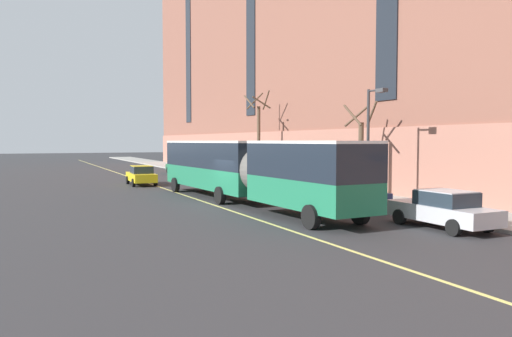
# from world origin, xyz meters

# --- Properties ---
(ground_plane) EXTENTS (260.00, 260.00, 0.00)m
(ground_plane) POSITION_xyz_m (0.00, 0.00, 0.00)
(ground_plane) COLOR #303033
(sidewalk) EXTENTS (4.42, 160.00, 0.15)m
(sidewalk) POSITION_xyz_m (8.64, 3.00, 0.07)
(sidewalk) COLOR #9E9B93
(sidewalk) RESTS_ON ground
(city_bus) EXTENTS (3.66, 20.17, 3.54)m
(city_bus) POSITION_xyz_m (1.00, 0.08, 2.06)
(city_bus) COLOR #1E704C
(city_bus) RESTS_ON ground
(parked_car_silver_0) EXTENTS (1.97, 4.74, 1.56)m
(parked_car_silver_0) POSITION_xyz_m (5.09, -10.44, 0.78)
(parked_car_silver_0) COLOR #B7B7BC
(parked_car_silver_0) RESTS_ON ground
(parked_car_silver_2) EXTENTS (1.99, 4.55, 1.56)m
(parked_car_silver_2) POSITION_xyz_m (5.36, 2.98, 0.78)
(parked_car_silver_2) COLOR #B7B7BC
(parked_car_silver_2) RESTS_ON ground
(parked_car_champagne_3) EXTENTS (2.05, 4.83, 1.56)m
(parked_car_champagne_3) POSITION_xyz_m (5.33, 21.11, 0.78)
(parked_car_champagne_3) COLOR #BCAD89
(parked_car_champagne_3) RESTS_ON ground
(parked_car_black_5) EXTENTS (2.06, 4.64, 1.56)m
(parked_car_black_5) POSITION_xyz_m (5.17, 13.16, 0.78)
(parked_car_black_5) COLOR black
(parked_car_black_5) RESTS_ON ground
(parked_car_green_6) EXTENTS (2.03, 4.71, 1.56)m
(parked_car_green_6) POSITION_xyz_m (5.27, 27.19, 0.78)
(parked_car_green_6) COLOR #23603D
(parked_car_green_6) RESTS_ON ground
(parked_car_navy_7) EXTENTS (2.14, 4.62, 1.56)m
(parked_car_navy_7) POSITION_xyz_m (5.20, -3.99, 0.78)
(parked_car_navy_7) COLOR navy
(parked_car_navy_7) RESTS_ON ground
(taxi_cab) EXTENTS (2.04, 4.71, 1.56)m
(taxi_cab) POSITION_xyz_m (-1.60, 14.69, 0.78)
(taxi_cab) COLOR yellow
(taxi_cab) RESTS_ON ground
(street_tree_mid_block) EXTENTS (1.90, 1.91, 5.77)m
(street_tree_mid_block) POSITION_xyz_m (8.41, -0.64, 2.96)
(street_tree_mid_block) COLOR brown
(street_tree_mid_block) RESTS_ON sidewalk
(street_tree_far_uptown) EXTENTS (1.82, 1.91, 7.73)m
(street_tree_far_uptown) POSITION_xyz_m (8.38, 13.74, 4.08)
(street_tree_far_uptown) COLOR brown
(street_tree_far_uptown) RESTS_ON sidewalk
(street_lamp) EXTENTS (0.36, 1.48, 6.20)m
(street_lamp) POSITION_xyz_m (7.03, -3.36, 4.00)
(street_lamp) COLOR #2D2D30
(street_lamp) RESTS_ON sidewalk
(fire_hydrant) EXTENTS (0.42, 0.24, 0.72)m
(fire_hydrant) POSITION_xyz_m (6.93, 6.07, 0.49)
(fire_hydrant) COLOR red
(fire_hydrant) RESTS_ON sidewalk
(lane_centerline) EXTENTS (0.16, 140.00, 0.01)m
(lane_centerline) POSITION_xyz_m (-0.70, 3.00, 0.00)
(lane_centerline) COLOR #E0D66B
(lane_centerline) RESTS_ON ground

